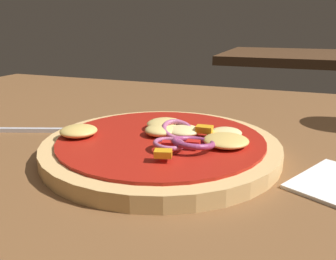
% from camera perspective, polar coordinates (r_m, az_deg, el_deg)
% --- Properties ---
extents(dining_table, '(1.23, 0.88, 0.04)m').
position_cam_1_polar(dining_table, '(0.33, 3.54, -9.77)').
color(dining_table, brown).
rests_on(dining_table, ground).
extents(pizza, '(0.24, 0.24, 0.03)m').
position_cam_1_polar(pizza, '(0.36, -0.97, -2.43)').
color(pizza, tan).
rests_on(pizza, dining_table).
extents(fork, '(0.17, 0.07, 0.01)m').
position_cam_1_polar(fork, '(0.46, -20.29, -0.02)').
color(fork, silver).
rests_on(fork, dining_table).
extents(background_table, '(0.86, 0.59, 0.04)m').
position_cam_1_polar(background_table, '(1.70, 24.31, 10.80)').
color(background_table, '#4C301C').
rests_on(background_table, ground).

